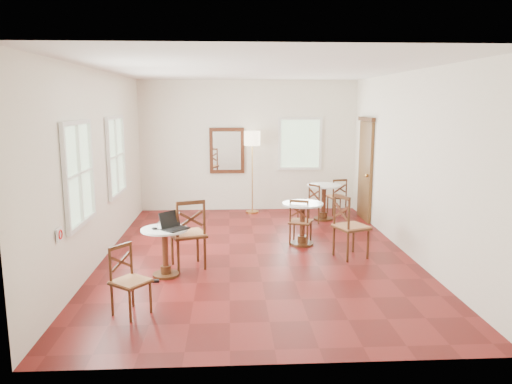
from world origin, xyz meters
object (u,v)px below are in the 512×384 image
chair_mid_b (350,226)px  laptop (173,225)px  chair_back_a (337,196)px  chair_mid_a (300,221)px  chair_back_b (309,204)px  water_glass (159,226)px  chair_near_a (188,234)px  chair_near_b (129,281)px  power_adapter (156,281)px  navy_mug (166,224)px  mouse (155,228)px  cafe_table_near (165,247)px  floor_lamp (252,144)px  cafe_table_back (324,198)px  cafe_table_mid (302,219)px

chair_mid_b → laptop: bearing=83.6°
chair_back_a → laptop: (-3.23, -3.87, 0.36)m
chair_mid_a → chair_back_a: bearing=-95.9°
chair_back_b → water_glass: bearing=-73.5°
chair_near_a → water_glass: chair_near_a is taller
chair_near_a → chair_mid_a: (1.88, 1.19, -0.13)m
chair_near_b → power_adapter: 1.11m
navy_mug → power_adapter: (-0.12, -0.31, -0.74)m
chair_mid_a → power_adapter: 2.94m
chair_near_b → mouse: size_ratio=9.37×
cafe_table_near → power_adapter: size_ratio=7.92×
laptop → power_adapter: laptop is taller
chair_back_a → floor_lamp: floor_lamp is taller
navy_mug → cafe_table_near: bearing=-100.9°
laptop → mouse: (-0.26, -0.02, -0.04)m
cafe_table_near → chair_near_b: bearing=-101.3°
chair_back_a → mouse: size_ratio=9.21×
mouse → chair_near_a: bearing=37.8°
mouse → floor_lamp: bearing=64.8°
cafe_table_near → water_glass: water_glass is taller
cafe_table_back → cafe_table_near: bearing=-131.6°
power_adapter → chair_back_a: bearing=49.6°
cafe_table_mid → navy_mug: bearing=-147.3°
chair_near_b → chair_back_a: size_ratio=1.02×
chair_near_a → power_adapter: (-0.42, -0.60, -0.52)m
cafe_table_back → chair_near_b: bearing=-124.9°
chair_near_b → water_glass: bearing=29.1°
floor_lamp → power_adapter: 4.90m
cafe_table_near → water_glass: bearing=-145.1°
cafe_table_back → mouse: bearing=-132.4°
cafe_table_back → floor_lamp: bearing=152.2°
chair_near_b → chair_back_a: chair_near_b is taller
cafe_table_near → chair_near_a: size_ratio=0.66×
chair_mid_a → navy_mug: size_ratio=6.65×
chair_near_b → chair_back_b: (2.85, 4.31, -0.01)m
cafe_table_mid → floor_lamp: bearing=106.1°
water_glass → chair_mid_a: bearing=34.9°
mouse → power_adapter: 0.74m
cafe_table_near → mouse: (-0.13, -0.05, 0.29)m
chair_mid_a → chair_back_a: size_ratio=1.01×
water_glass → floor_lamp: bearing=69.9°
chair_back_a → navy_mug: (-3.35, -3.78, 0.35)m
navy_mug → power_adapter: 0.81m
cafe_table_mid → chair_near_b: chair_near_b is taller
cafe_table_mid → floor_lamp: 2.96m
chair_back_a → navy_mug: size_ratio=6.61×
chair_mid_b → floor_lamp: floor_lamp is taller
laptop → water_glass: bearing=135.6°
navy_mug → power_adapter: bearing=-111.5°
cafe_table_back → mouse: cafe_table_back is taller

